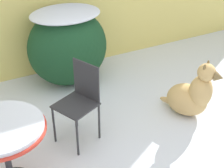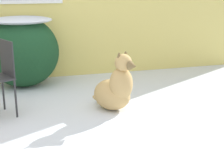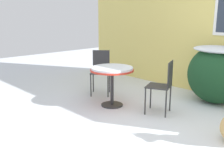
# 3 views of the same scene
# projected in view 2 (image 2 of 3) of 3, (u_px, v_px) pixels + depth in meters

# --- Properties ---
(ground_plane) EXTENTS (16.00, 16.00, 0.00)m
(ground_plane) POSITION_uv_depth(u_px,v_px,m) (42.00, 128.00, 3.78)
(ground_plane) COLOR silver
(shrub_left) EXTENTS (1.10, 0.87, 1.08)m
(shrub_left) POSITION_uv_depth(u_px,v_px,m) (22.00, 50.00, 5.19)
(shrub_left) COLOR #194223
(shrub_left) RESTS_ON ground_plane
(dog) EXTENTS (0.60, 0.69, 0.76)m
(dog) POSITION_uv_depth(u_px,v_px,m) (115.00, 89.00, 4.26)
(dog) COLOR tan
(dog) RESTS_ON ground_plane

